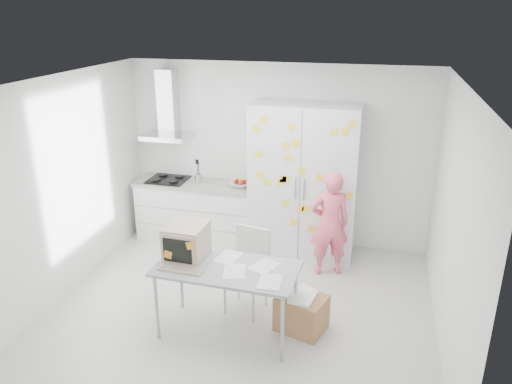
% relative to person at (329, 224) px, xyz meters
% --- Properties ---
extents(floor, '(4.50, 4.00, 0.02)m').
position_rel_person_xyz_m(floor, '(-0.90, -1.10, -0.74)').
color(floor, silver).
rests_on(floor, ground).
extents(walls, '(4.52, 4.01, 2.70)m').
position_rel_person_xyz_m(walls, '(-0.90, -0.38, 0.62)').
color(walls, white).
rests_on(walls, ground).
extents(ceiling, '(4.50, 4.00, 0.02)m').
position_rel_person_xyz_m(ceiling, '(-0.90, -1.10, 1.97)').
color(ceiling, white).
rests_on(ceiling, walls).
extents(counter_run, '(1.84, 0.63, 1.28)m').
position_rel_person_xyz_m(counter_run, '(-2.10, 0.60, -0.26)').
color(counter_run, white).
rests_on(counter_run, ground).
extents(range_hood, '(0.70, 0.48, 1.01)m').
position_rel_person_xyz_m(range_hood, '(-2.55, 0.74, 1.23)').
color(range_hood, silver).
rests_on(range_hood, walls).
extents(tall_cabinet, '(1.50, 0.68, 2.20)m').
position_rel_person_xyz_m(tall_cabinet, '(-0.45, 0.57, 0.37)').
color(tall_cabinet, silver).
rests_on(tall_cabinet, ground).
extents(person, '(0.62, 0.51, 1.46)m').
position_rel_person_xyz_m(person, '(0.00, 0.00, 0.00)').
color(person, '#FA617A').
rests_on(person, ground).
extents(desk, '(1.55, 0.82, 1.21)m').
position_rel_person_xyz_m(desk, '(-1.23, -1.55, 0.19)').
color(desk, '#8E9598').
rests_on(desk, ground).
extents(chair, '(0.53, 0.53, 1.01)m').
position_rel_person_xyz_m(chair, '(-0.83, -1.06, -0.16)').
color(chair, silver).
rests_on(chair, ground).
extents(cardboard_box, '(0.61, 0.55, 0.45)m').
position_rel_person_xyz_m(cardboard_box, '(-0.14, -1.35, -0.52)').
color(cardboard_box, '#A37246').
rests_on(cardboard_box, ground).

